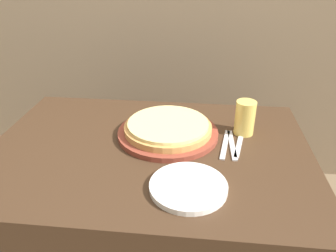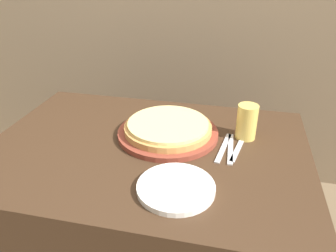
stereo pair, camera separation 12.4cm
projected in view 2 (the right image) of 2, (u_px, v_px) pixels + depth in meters
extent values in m
cube|color=#3D2819|center=(149.00, 221.00, 1.36)|extent=(1.16, 0.82, 0.74)
cylinder|color=brown|center=(168.00, 133.00, 1.25)|extent=(0.38, 0.38, 0.02)
cylinder|color=tan|center=(168.00, 128.00, 1.24)|extent=(0.33, 0.33, 0.02)
cylinder|color=#EAD184|center=(168.00, 124.00, 1.24)|extent=(0.31, 0.31, 0.01)
cylinder|color=#E5C65B|center=(247.00, 122.00, 1.21)|extent=(0.08, 0.08, 0.13)
cylinder|color=white|center=(249.00, 107.00, 1.19)|extent=(0.07, 0.07, 0.02)
cylinder|color=white|center=(176.00, 188.00, 0.97)|extent=(0.23, 0.23, 0.02)
cube|color=silver|center=(223.00, 148.00, 1.17)|extent=(0.05, 0.21, 0.00)
cube|color=silver|center=(230.00, 148.00, 1.17)|extent=(0.03, 0.21, 0.00)
cube|color=silver|center=(238.00, 149.00, 1.16)|extent=(0.05, 0.17, 0.00)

